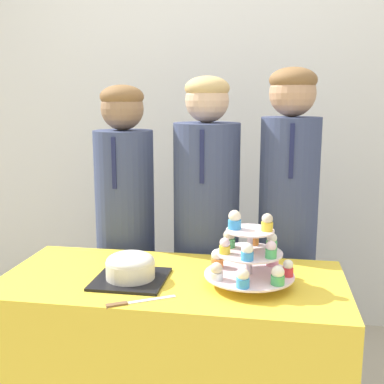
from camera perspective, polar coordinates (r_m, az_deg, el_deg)
name	(u,v)px	position (r m, az deg, el deg)	size (l,w,h in m)	color
wall_back	(216,103)	(2.95, 2.91, 10.46)	(9.00, 0.06, 2.70)	silver
table	(173,372)	(1.92, -2.29, -20.53)	(1.23, 0.56, 0.75)	yellow
round_cake	(130,267)	(1.73, -7.31, -8.84)	(0.25, 0.25, 0.10)	black
cake_knife	(130,303)	(1.56, -7.41, -12.90)	(0.21, 0.13, 0.01)	silver
cupcake_stand	(249,256)	(1.67, 6.76, -7.49)	(0.31, 0.31, 0.26)	silver
student_0	(126,247)	(2.28, -7.83, -6.43)	(0.27, 0.27, 1.44)	#384266
student_1	(206,250)	(2.20, 1.70, -6.84)	(0.29, 0.30, 1.47)	#384266
student_2	(287,245)	(2.17, 11.16, -6.19)	(0.25, 0.26, 1.51)	#384266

